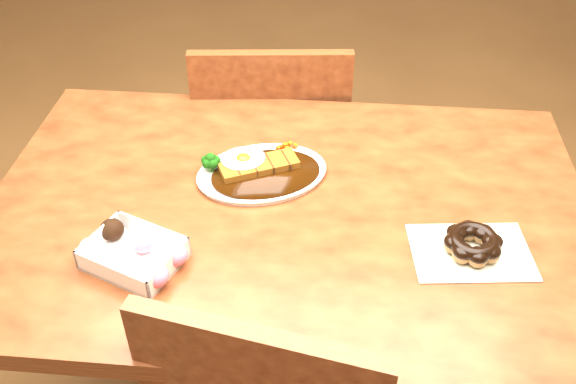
# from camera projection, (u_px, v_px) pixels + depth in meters

# --- Properties ---
(table) EXTENTS (1.20, 0.80, 0.75)m
(table) POSITION_uv_depth(u_px,v_px,m) (287.00, 241.00, 1.34)
(table) COLOR #491D0E
(table) RESTS_ON ground
(chair_far) EXTENTS (0.46, 0.46, 0.87)m
(chair_far) POSITION_uv_depth(u_px,v_px,m) (273.00, 155.00, 1.87)
(chair_far) COLOR #491D0E
(chair_far) RESTS_ON ground
(katsu_curry_plate) EXTENTS (0.32, 0.28, 0.05)m
(katsu_curry_plate) POSITION_uv_depth(u_px,v_px,m) (259.00, 170.00, 1.34)
(katsu_curry_plate) COLOR white
(katsu_curry_plate) RESTS_ON table
(donut_box) EXTENTS (0.20, 0.18, 0.05)m
(donut_box) POSITION_uv_depth(u_px,v_px,m) (133.00, 253.00, 1.14)
(donut_box) COLOR white
(donut_box) RESTS_ON table
(pon_de_ring) EXTENTS (0.23, 0.17, 0.04)m
(pon_de_ring) POSITION_uv_depth(u_px,v_px,m) (473.00, 244.00, 1.16)
(pon_de_ring) COLOR silver
(pon_de_ring) RESTS_ON table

